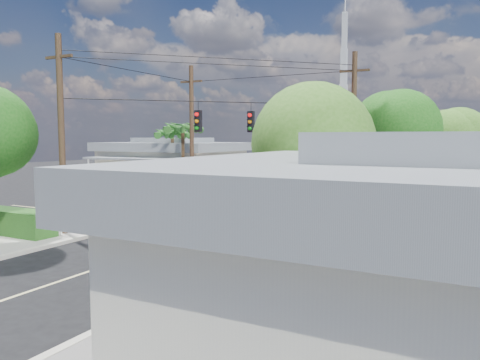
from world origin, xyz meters
The scene contains 17 objects.
ground centered at (0.00, 0.00, 0.00)m, with size 120.00×120.00×0.00m, color black.
sidewalk_ne centered at (10.88, 10.88, 0.07)m, with size 14.12×14.12×0.14m.
sidewalk_nw centered at (-10.88, 10.88, 0.07)m, with size 14.12×14.12×0.14m.
road_markings centered at (0.00, -1.47, 0.01)m, with size 32.00×32.00×0.01m.
building_nw centered at (-12.00, 12.46, 2.22)m, with size 10.80×10.20×4.30m.
radio_tower centered at (0.50, 20.00, 5.64)m, with size 0.80×0.80×17.00m.
tree_ne_front centered at (7.21, 6.76, 4.77)m, with size 4.21×4.14×6.66m.
tree_ne_back centered at (9.81, 8.96, 4.19)m, with size 3.77×3.66×5.82m.
tree_se centered at (7.01, -7.24, 4.04)m, with size 3.67×3.54×5.62m.
palm_nw_front centered at (-7.50, 7.50, 5.04)m, with size 3.01×3.08×5.59m.
palm_nw_back centered at (-9.50, 9.00, 4.67)m, with size 3.01×3.08×5.19m.
utility_poles centered at (-1.58, 1.60, 4.67)m, with size 12.00×10.68×9.00m.
picket_fence centered at (-7.80, -5.60, 0.68)m, with size 5.94×0.06×1.00m.
hedge_sw centered at (-8.00, -6.40, 0.69)m, with size 6.20×1.20×1.10m, color #214B1A.
vending_boxes centered at (6.50, 6.20, 0.69)m, with size 1.90×0.50×1.10m.
delivery_truck centered at (-0.51, 0.39, 1.62)m, with size 3.60×7.64×3.19m.
parked_car centered at (9.94, 3.48, 0.70)m, with size 2.34×5.07×1.41m, color silver.
Camera 1 is at (11.63, -19.96, 4.48)m, focal length 35.00 mm.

